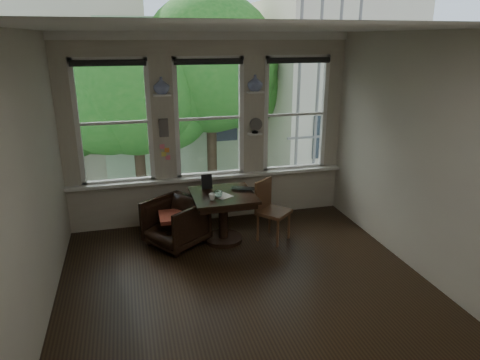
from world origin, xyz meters
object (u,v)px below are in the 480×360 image
object	(u,v)px
armchair_left	(176,223)
laptop	(243,190)
side_chair_right	(274,211)
mug	(212,197)
table	(223,218)

from	to	relation	value
armchair_left	laptop	world-z (taller)	laptop
side_chair_right	mug	size ratio (longest dim) A/B	9.47
table	side_chair_right	size ratio (longest dim) A/B	0.98
side_chair_right	laptop	xyz separation A→B (m)	(-0.42, 0.21, 0.30)
table	mug	bearing A→B (deg)	-135.87
side_chair_right	mug	distance (m)	0.99
laptop	mug	size ratio (longest dim) A/B	3.76
laptop	mug	distance (m)	0.56
armchair_left	mug	size ratio (longest dim) A/B	7.84
laptop	armchair_left	bearing A→B (deg)	-156.07
armchair_left	side_chair_right	world-z (taller)	side_chair_right
mug	laptop	bearing A→B (deg)	25.24
armchair_left	laptop	distance (m)	1.09
table	laptop	bearing A→B (deg)	8.39
laptop	side_chair_right	bearing A→B (deg)	-1.45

